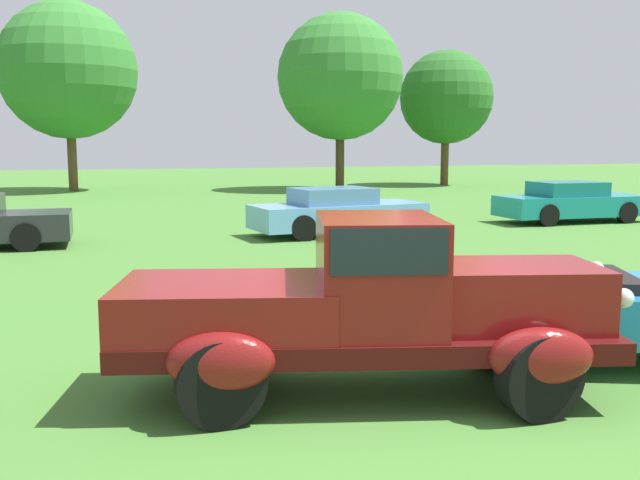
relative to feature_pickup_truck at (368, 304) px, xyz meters
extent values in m
plane|color=#42752D|center=(0.07, -0.15, -0.87)|extent=(120.00, 120.00, 0.00)
cube|color=#400B0B|center=(-0.04, 0.01, -0.31)|extent=(4.79, 2.53, 0.20)
cube|color=maroon|center=(1.29, -0.33, 0.07)|extent=(1.91, 1.48, 0.60)
ellipsoid|color=silver|center=(2.13, -0.54, 0.05)|extent=(0.28, 0.54, 0.68)
cube|color=maroon|center=(0.08, -0.02, 0.31)|extent=(1.40, 1.60, 1.04)
cube|color=black|center=(0.08, -0.02, 0.61)|extent=(1.31, 1.61, 0.40)
cube|color=maroon|center=(-1.29, 0.33, -0.01)|extent=(2.27, 1.86, 0.48)
ellipsoid|color=maroon|center=(1.54, 0.35, -0.31)|extent=(0.98, 0.58, 0.52)
ellipsoid|color=maroon|center=(1.18, -1.05, -0.31)|extent=(0.98, 0.58, 0.52)
ellipsoid|color=maroon|center=(-1.11, 1.03, -0.31)|extent=(0.98, 0.58, 0.52)
ellipsoid|color=maroon|center=(-1.47, -0.37, -0.31)|extent=(0.98, 0.58, 0.52)
sphere|color=silver|center=(2.29, -0.13, 0.13)|extent=(0.18, 0.18, 0.18)
sphere|color=silver|center=(2.07, -0.98, 0.13)|extent=(0.18, 0.18, 0.18)
cylinder|color=black|center=(1.54, 0.35, -0.49)|extent=(0.76, 0.24, 0.76)
cylinder|color=black|center=(1.18, -1.05, -0.49)|extent=(0.76, 0.24, 0.76)
cylinder|color=black|center=(-1.11, 1.03, -0.49)|extent=(0.76, 0.24, 0.76)
cylinder|color=black|center=(-1.47, -0.37, -0.49)|extent=(0.76, 0.24, 0.76)
cube|color=black|center=(3.03, 0.22, -0.06)|extent=(0.71, 1.22, 0.28)
cylinder|color=black|center=(2.45, 1.30, -0.54)|extent=(0.66, 0.20, 0.66)
cylinder|color=black|center=(1.86, -0.14, -0.54)|extent=(0.66, 0.20, 0.66)
cylinder|color=black|center=(-3.97, 10.46, -0.55)|extent=(0.64, 0.22, 0.64)
cube|color=#669EDB|center=(3.56, 11.18, -0.37)|extent=(4.73, 2.27, 0.60)
cube|color=#517EAF|center=(3.38, 11.15, 0.13)|extent=(2.18, 1.70, 0.44)
cylinder|color=black|center=(5.01, 10.59, -0.55)|extent=(0.64, 0.22, 0.64)
cylinder|color=black|center=(2.31, 10.23, -0.55)|extent=(0.64, 0.22, 0.64)
cube|color=teal|center=(11.20, 11.76, -0.37)|extent=(4.54, 1.73, 0.60)
cube|color=#146A6E|center=(11.02, 11.77, 0.13)|extent=(2.01, 1.47, 0.44)
cylinder|color=black|center=(12.55, 10.97, -0.55)|extent=(0.64, 0.22, 0.64)
cylinder|color=black|center=(9.84, 11.01, -0.55)|extent=(0.64, 0.22, 0.64)
cylinder|color=brown|center=(-3.61, 30.63, 1.15)|extent=(0.44, 0.44, 4.03)
sphere|color=#337A2D|center=(-3.61, 30.63, 4.98)|extent=(6.59, 6.59, 6.59)
cylinder|color=#47331E|center=(9.30, 27.67, 1.08)|extent=(0.44, 0.44, 3.91)
sphere|color=#337A2D|center=(9.30, 27.67, 4.76)|extent=(6.28, 6.28, 6.28)
cylinder|color=brown|center=(16.27, 29.70, 0.86)|extent=(0.44, 0.44, 3.46)
sphere|color=#286623|center=(16.27, 29.70, 4.02)|extent=(5.18, 5.18, 5.18)
camera|label=1|loc=(-2.37, -6.00, 1.51)|focal=39.25mm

